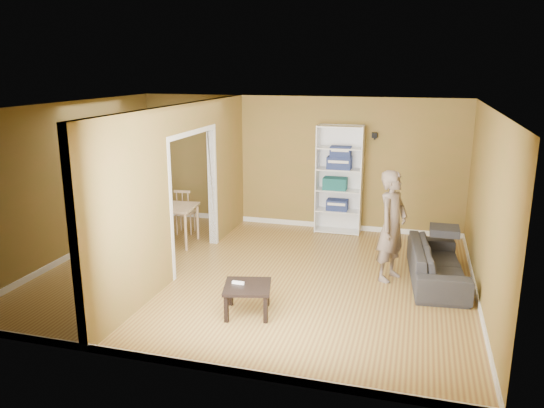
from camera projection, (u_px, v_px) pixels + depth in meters
The scene contains 16 objects.
room_shell at pixel (256, 193), 7.96m from camera, with size 6.50×6.50×6.50m.
partition at pixel (182, 189), 8.27m from camera, with size 0.22×5.50×2.60m, color olive, non-canonical shape.
wall_speaker at pixel (375, 135), 9.92m from camera, with size 0.10×0.10×0.10m, color black.
sofa at pixel (437, 258), 7.95m from camera, with size 0.83×1.94×0.74m, color #282830.
person at pixel (393, 217), 7.87m from camera, with size 0.56×0.72×1.98m, color slate.
bookshelf at pixel (340, 179), 10.23m from camera, with size 0.88×0.38×2.08m.
paper_box_navy_a at pixel (337, 205), 10.31m from camera, with size 0.40×0.26×0.21m, color navy.
paper_box_teal at pixel (335, 183), 10.22m from camera, with size 0.45×0.29×0.23m, color #267056.
paper_box_navy_b at pixel (339, 163), 10.09m from camera, with size 0.46×0.30×0.23m, color navy.
paper_box_navy_c at pixel (341, 153), 10.04m from camera, with size 0.39×0.25×0.20m, color navy.
coffee_table at pixel (247, 290), 6.88m from camera, with size 0.60×0.60×0.40m.
game_controller at pixel (238, 283), 6.91m from camera, with size 0.16×0.04×0.03m, color white.
dining_table at pixel (164, 210), 9.61m from camera, with size 1.14×0.76×0.71m.
chair_left at pixel (126, 215), 9.81m from camera, with size 0.44×0.44×0.97m, color tan, non-canonical shape.
chair_near at pixel (151, 230), 9.05m from camera, with size 0.40×0.40×0.87m, color tan, non-canonical shape.
chair_far at pixel (185, 211), 10.26m from camera, with size 0.41×0.41×0.89m, color tan, non-canonical shape.
Camera 1 is at (2.33, -7.39, 3.15)m, focal length 35.00 mm.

